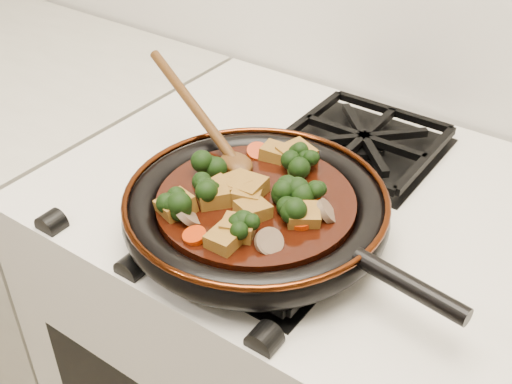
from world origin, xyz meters
The scene contains 35 objects.
burner_grate_front centered at (0.00, 1.55, 0.91)m, with size 0.23×0.23×0.03m, color black, non-canonical shape.
burner_grate_back centered at (0.00, 1.83, 0.91)m, with size 0.23×0.23×0.03m, color black, non-canonical shape.
skillet centered at (-0.01, 1.56, 0.94)m, with size 0.47×0.35×0.05m.
braising_sauce centered at (-0.02, 1.56, 0.95)m, with size 0.26×0.26×0.02m, color black.
tofu_cube_0 centered at (-0.02, 1.66, 0.97)m, with size 0.04×0.04×0.02m, color brown.
tofu_cube_1 centered at (0.00, 1.53, 0.97)m, with size 0.04×0.04×0.02m, color brown.
tofu_cube_2 centered at (0.01, 1.46, 0.97)m, with size 0.04×0.03×0.02m, color brown.
tofu_cube_3 centered at (-0.05, 1.56, 0.97)m, with size 0.04×0.04×0.02m, color brown.
tofu_cube_4 centered at (-0.02, 1.55, 0.97)m, with size 0.04×0.04×0.02m, color brown.
tofu_cube_5 centered at (-0.06, 1.54, 0.97)m, with size 0.04×0.04×0.02m, color brown.
tofu_cube_6 centered at (-0.05, 1.65, 0.97)m, with size 0.03×0.04×0.02m, color brown.
tofu_cube_7 centered at (-0.08, 1.48, 0.97)m, with size 0.04×0.04×0.02m, color brown.
tofu_cube_8 centered at (0.06, 1.55, 0.97)m, with size 0.04×0.04×0.02m, color brown.
tofu_cube_9 centered at (-0.03, 1.56, 0.97)m, with size 0.04×0.04×0.02m, color brown.
tofu_cube_10 centered at (-0.06, 1.52, 0.97)m, with size 0.04×0.04×0.02m, color brown.
tofu_cube_11 centered at (0.01, 1.49, 0.97)m, with size 0.04×0.04×0.02m, color brown.
broccoli_floret_0 centered at (0.03, 1.58, 0.97)m, with size 0.06×0.06×0.05m, color black, non-canonical shape.
broccoli_floret_1 centered at (0.01, 1.49, 0.97)m, with size 0.06×0.06×0.05m, color black, non-canonical shape.
broccoli_floret_2 centered at (-0.08, 1.48, 0.97)m, with size 0.06×0.06×0.05m, color black, non-canonical shape.
broccoli_floret_3 centered at (0.04, 1.55, 0.97)m, with size 0.06×0.06×0.05m, color black, non-canonical shape.
broccoli_floret_4 centered at (-0.01, 1.63, 0.97)m, with size 0.06×0.06×0.05m, color black, non-canonical shape.
broccoli_floret_5 centered at (-0.07, 1.51, 0.97)m, with size 0.06×0.06×0.05m, color black, non-canonical shape.
broccoli_floret_6 centered at (-0.01, 1.67, 0.97)m, with size 0.06×0.06×0.05m, color black, non-canonical shape.
broccoli_floret_7 centered at (0.04, 1.59, 0.97)m, with size 0.05×0.05×0.05m, color black, non-canonical shape.
broccoli_floret_8 centered at (-0.10, 1.56, 0.97)m, with size 0.06×0.06×0.05m, color black, non-canonical shape.
carrot_coin_0 centered at (0.05, 1.57, 0.96)m, with size 0.03×0.03×0.01m, color #A72704.
carrot_coin_1 centered at (0.06, 1.55, 0.96)m, with size 0.03×0.03×0.01m, color #A72704.
carrot_coin_2 centered at (-0.03, 1.45, 0.96)m, with size 0.03×0.03×0.01m, color #A72704.
carrot_coin_3 centered at (-0.08, 1.64, 0.96)m, with size 0.03×0.03×0.01m, color #A72704.
carrot_coin_4 centered at (0.05, 1.58, 0.96)m, with size 0.03×0.03×0.01m, color #A72704.
mushroom_slice_0 centered at (-0.06, 1.47, 0.97)m, with size 0.04×0.04×0.01m, color brown.
mushroom_slice_1 centered at (0.05, 1.49, 0.97)m, with size 0.03×0.03×0.01m, color brown.
mushroom_slice_2 centered at (0.08, 1.58, 0.97)m, with size 0.03×0.03×0.01m, color brown.
mushroom_slice_3 centered at (0.05, 1.49, 0.97)m, with size 0.03×0.03×0.01m, color brown.
wooden_spoon centered at (-0.15, 1.63, 0.99)m, with size 0.15×0.08×0.25m.
Camera 1 is at (0.37, 1.02, 1.45)m, focal length 45.00 mm.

